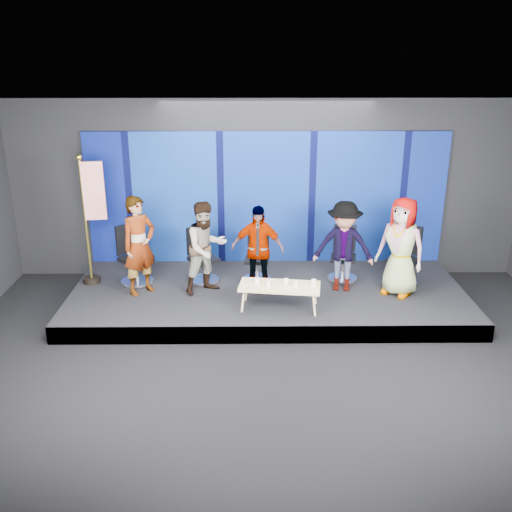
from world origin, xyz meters
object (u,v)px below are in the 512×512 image
object	(u,v)px
chair_b	(202,264)
mug_a	(257,281)
mug_b	(269,283)
mug_c	(286,281)
mug_d	(296,284)
flag_stand	(92,217)
panelist_a	(139,246)
chair_a	(134,264)
panelist_d	(343,246)
chair_d	(343,262)
mug_e	(314,283)
chair_c	(257,264)
chair_e	(403,265)
coffee_table	(280,287)
panelist_b	(206,248)
panelist_e	(401,247)
panelist_c	(257,249)

from	to	relation	value
chair_b	mug_a	distance (m)	1.50
mug_b	mug_c	xyz separation A→B (m)	(0.29, 0.09, -0.00)
mug_d	flag_stand	distance (m)	3.84
mug_b	panelist_a	bearing A→B (deg)	162.12
chair_a	panelist_d	world-z (taller)	panelist_d
chair_a	chair_d	bearing A→B (deg)	-42.51
mug_e	mug_b	bearing A→B (deg)	-178.09
chair_b	chair_c	distance (m)	1.02
chair_d	chair_e	xyz separation A→B (m)	(1.07, -0.23, 0.02)
chair_d	coffee_table	size ratio (longest dim) A/B	0.72
panelist_d	mug_a	bearing A→B (deg)	-144.39
panelist_b	mug_a	distance (m)	1.14
chair_c	mug_e	world-z (taller)	chair_c
panelist_e	panelist_d	bearing A→B (deg)	-151.95
mug_a	mug_c	xyz separation A→B (m)	(0.47, -0.02, -0.00)
panelist_b	mug_d	bearing A→B (deg)	-60.79
mug_b	mug_c	size ratio (longest dim) A/B	1.09
mug_d	chair_b	bearing A→B (deg)	142.14
panelist_d	coffee_table	bearing A→B (deg)	-135.09
chair_c	chair_d	distance (m)	1.60
panelist_c	mug_d	bearing A→B (deg)	-45.62
panelist_c	mug_c	world-z (taller)	panelist_c
mug_c	flag_stand	bearing A→B (deg)	162.27
chair_c	chair_e	distance (m)	2.67
chair_a	mug_a	world-z (taller)	chair_a
chair_d	mug_a	world-z (taller)	chair_d
panelist_e	mug_b	xyz separation A→B (m)	(-2.29, -0.62, -0.41)
chair_d	panelist_d	distance (m)	0.70
mug_d	mug_c	bearing A→B (deg)	141.10
chair_d	coffee_table	world-z (taller)	chair_d
chair_c	mug_c	distance (m)	1.28
chair_c	panelist_c	world-z (taller)	panelist_c
panelist_a	coffee_table	xyz separation A→B (m)	(2.39, -0.67, -0.50)
chair_b	mug_b	distance (m)	1.71
chair_a	coffee_table	distance (m)	2.84
chair_e	mug_a	world-z (taller)	chair_e
mug_e	flag_stand	size ratio (longest dim) A/B	0.04
mug_c	panelist_e	bearing A→B (deg)	14.66
chair_a	mug_a	size ratio (longest dim) A/B	10.86
mug_d	mug_e	bearing A→B (deg)	10.91
panelist_d	mug_a	distance (m)	1.70
chair_c	panelist_d	xyz separation A→B (m)	(1.50, -0.47, 0.49)
panelist_c	mug_b	size ratio (longest dim) A/B	15.64
panelist_a	panelist_c	xyz separation A→B (m)	(2.04, 0.06, -0.09)
chair_a	panelist_d	bearing A→B (deg)	-49.98
panelist_a	mug_c	world-z (taller)	panelist_a
chair_c	panelist_e	bearing A→B (deg)	-8.12
mug_a	mug_e	world-z (taller)	mug_e
flag_stand	chair_c	bearing A→B (deg)	-5.79
panelist_e	mug_a	bearing A→B (deg)	-129.14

